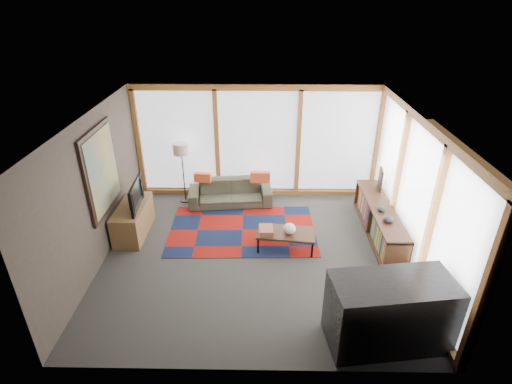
{
  "coord_description": "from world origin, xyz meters",
  "views": [
    {
      "loc": [
        0.11,
        -6.03,
        4.44
      ],
      "look_at": [
        0.0,
        0.4,
        1.1
      ],
      "focal_mm": 28.0,
      "sensor_mm": 36.0,
      "label": 1
    }
  ],
  "objects_px": {
    "tv_console": "(133,220)",
    "television": "(132,195)",
    "sofa": "(230,193)",
    "floor_lamp": "(183,173)",
    "bookshelf": "(379,221)",
    "coffee_table": "(286,240)",
    "bar_counter": "(389,312)"
  },
  "relations": [
    {
      "from": "tv_console",
      "to": "television",
      "type": "xyz_separation_m",
      "value": [
        0.06,
        -0.04,
        0.57
      ]
    },
    {
      "from": "sofa",
      "to": "floor_lamp",
      "type": "bearing_deg",
      "value": 167.92
    },
    {
      "from": "sofa",
      "to": "bookshelf",
      "type": "xyz_separation_m",
      "value": [
        3.04,
        -1.21,
        0.04
      ]
    },
    {
      "from": "floor_lamp",
      "to": "coffee_table",
      "type": "relative_size",
      "value": 1.32
    },
    {
      "from": "sofa",
      "to": "coffee_table",
      "type": "xyz_separation_m",
      "value": [
        1.17,
        -1.73,
        -0.09
      ]
    },
    {
      "from": "coffee_table",
      "to": "bookshelf",
      "type": "distance_m",
      "value": 1.94
    },
    {
      "from": "television",
      "to": "bookshelf",
      "type": "bearing_deg",
      "value": -92.72
    },
    {
      "from": "floor_lamp",
      "to": "coffee_table",
      "type": "distance_m",
      "value": 2.94
    },
    {
      "from": "bookshelf",
      "to": "tv_console",
      "type": "xyz_separation_m",
      "value": [
        -4.87,
        -0.04,
        0.0
      ]
    },
    {
      "from": "floor_lamp",
      "to": "television",
      "type": "bearing_deg",
      "value": -116.82
    },
    {
      "from": "tv_console",
      "to": "bar_counter",
      "type": "relative_size",
      "value": 0.76
    },
    {
      "from": "coffee_table",
      "to": "floor_lamp",
      "type": "bearing_deg",
      "value": 140.31
    },
    {
      "from": "coffee_table",
      "to": "television",
      "type": "xyz_separation_m",
      "value": [
        -2.94,
        0.43,
        0.7
      ]
    },
    {
      "from": "floor_lamp",
      "to": "bookshelf",
      "type": "xyz_separation_m",
      "value": [
        4.09,
        -1.33,
        -0.4
      ]
    },
    {
      "from": "sofa",
      "to": "television",
      "type": "distance_m",
      "value": 2.28
    },
    {
      "from": "television",
      "to": "coffee_table",
      "type": "bearing_deg",
      "value": -102.06
    },
    {
      "from": "coffee_table",
      "to": "television",
      "type": "bearing_deg",
      "value": 171.72
    },
    {
      "from": "bar_counter",
      "to": "bookshelf",
      "type": "bearing_deg",
      "value": 70.1
    },
    {
      "from": "floor_lamp",
      "to": "bar_counter",
      "type": "bearing_deg",
      "value": -48.99
    },
    {
      "from": "floor_lamp",
      "to": "tv_console",
      "type": "relative_size",
      "value": 1.13
    },
    {
      "from": "bookshelf",
      "to": "coffee_table",
      "type": "bearing_deg",
      "value": -164.51
    },
    {
      "from": "sofa",
      "to": "tv_console",
      "type": "distance_m",
      "value": 2.22
    },
    {
      "from": "bookshelf",
      "to": "bar_counter",
      "type": "distance_m",
      "value": 2.77
    },
    {
      "from": "tv_console",
      "to": "coffee_table",
      "type": "bearing_deg",
      "value": -8.94
    },
    {
      "from": "coffee_table",
      "to": "bar_counter",
      "type": "bearing_deg",
      "value": -59.62
    },
    {
      "from": "sofa",
      "to": "tv_console",
      "type": "relative_size",
      "value": 1.49
    },
    {
      "from": "bookshelf",
      "to": "tv_console",
      "type": "height_order",
      "value": "tv_console"
    },
    {
      "from": "sofa",
      "to": "floor_lamp",
      "type": "relative_size",
      "value": 1.31
    },
    {
      "from": "bar_counter",
      "to": "television",
      "type": "bearing_deg",
      "value": 140.55
    },
    {
      "from": "sofa",
      "to": "television",
      "type": "relative_size",
      "value": 2.03
    },
    {
      "from": "floor_lamp",
      "to": "bookshelf",
      "type": "bearing_deg",
      "value": -18.0
    },
    {
      "from": "bookshelf",
      "to": "tv_console",
      "type": "relative_size",
      "value": 1.98
    }
  ]
}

